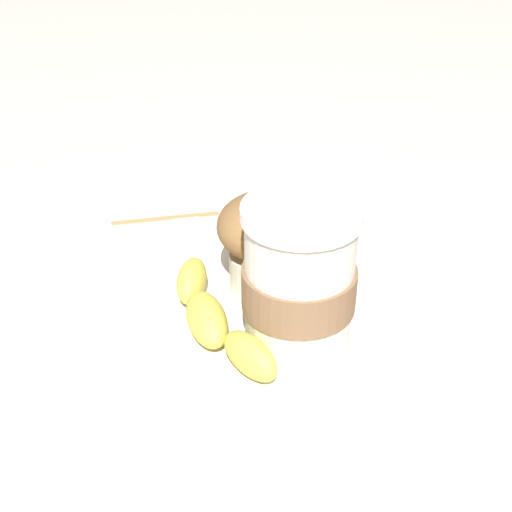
% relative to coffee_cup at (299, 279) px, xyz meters
% --- Properties ---
extents(ground_plane, '(3.00, 3.00, 0.00)m').
position_rel_coffee_cup_xyz_m(ground_plane, '(0.06, -0.03, -0.06)').
color(ground_plane, beige).
extents(paper_napkin, '(0.29, 0.29, 0.00)m').
position_rel_coffee_cup_xyz_m(paper_napkin, '(0.06, -0.03, -0.06)').
color(paper_napkin, white).
rests_on(paper_napkin, ground_plane).
extents(coffee_cup, '(0.09, 0.09, 0.12)m').
position_rel_coffee_cup_xyz_m(coffee_cup, '(0.00, 0.00, 0.00)').
color(coffee_cup, silver).
rests_on(coffee_cup, paper_napkin).
extents(muffin, '(0.09, 0.09, 0.09)m').
position_rel_coffee_cup_xyz_m(muffin, '(0.06, -0.05, -0.01)').
color(muffin, white).
rests_on(muffin, paper_napkin).
extents(banana, '(0.15, 0.11, 0.03)m').
position_rel_coffee_cup_xyz_m(banana, '(0.06, 0.03, -0.04)').
color(banana, '#D6CC4C').
rests_on(banana, paper_napkin).
extents(wooden_stirrer, '(0.09, 0.08, 0.00)m').
position_rel_coffee_cup_xyz_m(wooden_stirrer, '(0.21, -0.10, -0.06)').
color(wooden_stirrer, tan).
rests_on(wooden_stirrer, ground_plane).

